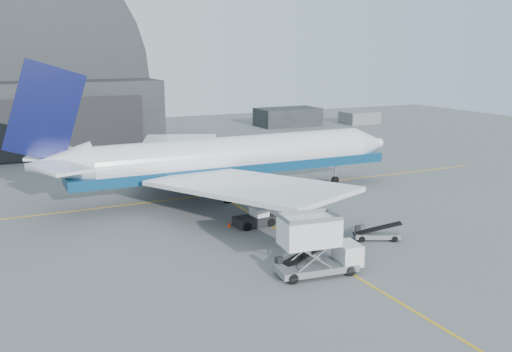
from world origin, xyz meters
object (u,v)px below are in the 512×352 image
airliner (222,159)px  belt_loader_b (376,234)px  catering_truck (316,246)px  pushback_tug (255,219)px  belt_loader_a (302,263)px

airliner → belt_loader_b: 22.07m
belt_loader_b → catering_truck: bearing=-128.1°
airliner → belt_loader_b: bearing=-71.8°
airliner → catering_truck: airliner is taller
catering_truck → pushback_tug: (1.23, 13.36, -1.65)m
airliner → pushback_tug: 12.64m
catering_truck → pushback_tug: bearing=91.0°
airliner → catering_truck: (-2.62, -25.30, -2.26)m
airliner → catering_truck: 25.54m
belt_loader_b → belt_loader_a: bearing=-135.3°
pushback_tug → belt_loader_a: belt_loader_a is taller
catering_truck → pushback_tug: size_ratio=1.72×
airliner → belt_loader_a: airliner is taller
airliner → belt_loader_a: size_ratio=9.17×
pushback_tug → belt_loader_a: (-1.70, -12.13, -0.08)m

